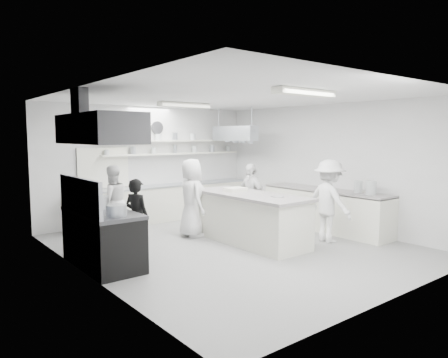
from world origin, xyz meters
TOP-DOWN VIEW (x-y plane):
  - floor at (0.00, 0.00)m, footprint 6.00×7.00m
  - ceiling at (0.00, 0.00)m, footprint 6.00×7.00m
  - wall_back at (0.00, 3.50)m, footprint 6.00×0.04m
  - wall_front at (0.00, -3.50)m, footprint 6.00×0.04m
  - wall_left at (-3.00, 0.00)m, footprint 0.04×7.00m
  - wall_right at (3.00, 0.00)m, footprint 0.04×7.00m
  - stove at (-2.60, 0.40)m, footprint 0.80×1.80m
  - exhaust_hood at (-2.60, 0.40)m, footprint 0.85×2.00m
  - back_counter at (0.30, 3.20)m, footprint 5.00×0.60m
  - shelf_lower at (0.70, 3.37)m, footprint 4.20×0.26m
  - shelf_upper at (0.70, 3.37)m, footprint 4.20×0.26m
  - pass_through_window at (-1.30, 3.48)m, footprint 1.30×0.04m
  - wall_clock at (0.20, 3.46)m, footprint 0.32×0.05m
  - right_counter at (2.65, -0.20)m, footprint 0.74×3.30m
  - pot_rack at (2.00, 2.40)m, footprint 0.30×1.60m
  - light_fixture_front at (0.00, -1.80)m, footprint 1.30×0.25m
  - light_fixture_rear at (0.00, 1.80)m, footprint 1.30×0.25m
  - prep_island at (0.46, 0.04)m, footprint 1.00×2.67m
  - stove_pot at (-2.60, 0.64)m, footprint 0.44×0.44m
  - cook_stove at (-1.83, 0.64)m, footprint 0.52×0.62m
  - cook_back at (-1.63, 2.22)m, footprint 0.82×0.67m
  - cook_island_left at (-0.21, 1.22)m, footprint 0.69×0.93m
  - cook_island_right at (1.23, 0.87)m, footprint 0.40×0.94m
  - cook_right at (1.80, -0.97)m, footprint 0.80×1.21m
  - bowl_island_a at (0.56, -0.66)m, footprint 0.31×0.31m
  - bowl_island_b at (0.66, 0.01)m, footprint 0.20×0.20m
  - bowl_right at (2.85, -1.13)m, footprint 0.24×0.24m

SIDE VIEW (x-z plane):
  - floor at x=0.00m, z-range -0.02..0.00m
  - stove at x=-2.60m, z-range 0.00..0.90m
  - back_counter at x=0.30m, z-range 0.00..0.92m
  - right_counter at x=2.65m, z-range 0.00..0.94m
  - prep_island at x=0.46m, z-range 0.00..0.98m
  - cook_stove at x=-1.83m, z-range 0.00..1.45m
  - cook_island_right at x=1.23m, z-range 0.00..1.59m
  - cook_back at x=-1.63m, z-range 0.00..1.60m
  - cook_island_left at x=-0.21m, z-range 0.00..1.73m
  - cook_right at x=1.80m, z-range 0.00..1.74m
  - bowl_right at x=2.85m, z-range 0.94..0.99m
  - bowl_island_b at x=0.66m, z-range 0.98..1.04m
  - bowl_island_a at x=0.56m, z-range 0.98..1.04m
  - stove_pot at x=-2.60m, z-range 0.91..1.18m
  - pass_through_window at x=-1.30m, z-range 0.95..1.95m
  - wall_back at x=0.00m, z-range 0.00..3.00m
  - wall_front at x=0.00m, z-range 0.00..3.00m
  - wall_left at x=-3.00m, z-range 0.00..3.00m
  - wall_right at x=3.00m, z-range 0.00..3.00m
  - shelf_lower at x=0.70m, z-range 1.73..1.77m
  - shelf_upper at x=0.70m, z-range 2.08..2.12m
  - pot_rack at x=2.00m, z-range 2.10..2.50m
  - exhaust_hood at x=-2.60m, z-range 2.10..2.60m
  - wall_clock at x=0.20m, z-range 2.29..2.61m
  - light_fixture_front at x=0.00m, z-range 2.89..2.99m
  - light_fixture_rear at x=0.00m, z-range 2.89..2.99m
  - ceiling at x=0.00m, z-range 3.00..3.02m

